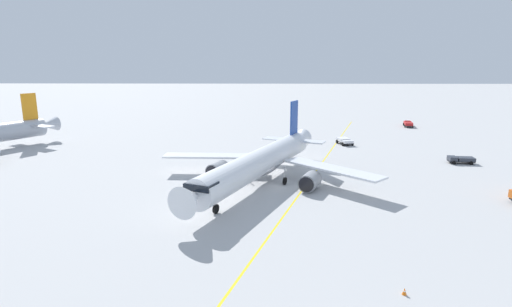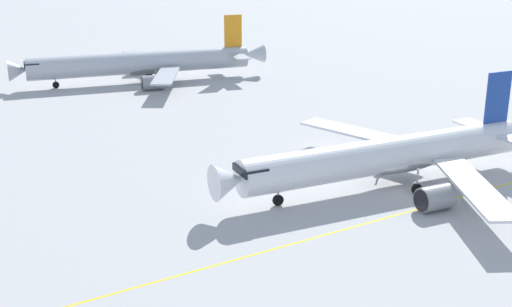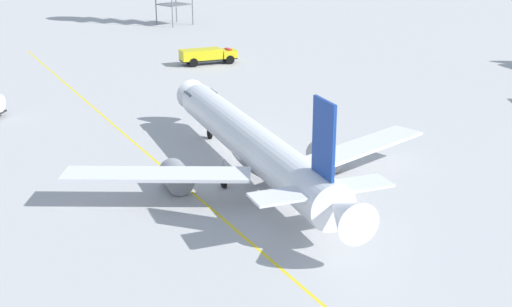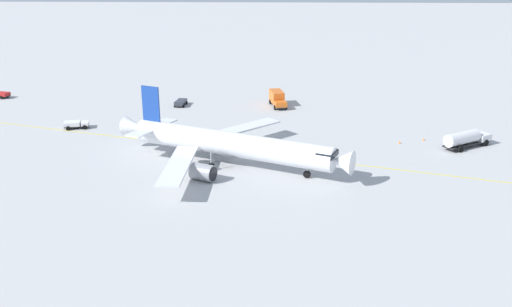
{
  "view_description": "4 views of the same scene",
  "coord_description": "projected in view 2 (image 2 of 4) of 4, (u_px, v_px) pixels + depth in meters",
  "views": [
    {
      "loc": [
        0.72,
        55.01,
        17.03
      ],
      "look_at": [
        1.8,
        -3.3,
        3.99
      ],
      "focal_mm": 28.28,
      "sensor_mm": 36.0,
      "label": 1
    },
    {
      "loc": [
        -32.37,
        57.81,
        25.71
      ],
      "look_at": [
        8.59,
        11.4,
        4.92
      ],
      "focal_mm": 47.6,
      "sensor_mm": 36.0,
      "label": 2
    },
    {
      "loc": [
        -41.39,
        -43.38,
        23.23
      ],
      "look_at": [
        -0.17,
        -2.52,
        3.12
      ],
      "focal_mm": 48.99,
      "sensor_mm": 36.0,
      "label": 3
    },
    {
      "loc": [
        81.72,
        6.12,
        30.63
      ],
      "look_at": [
        3.6,
        3.44,
        2.72
      ],
      "focal_mm": 39.48,
      "sensor_mm": 36.0,
      "label": 4
    }
  ],
  "objects": [
    {
      "name": "airliner_main",
      "position": [
        390.0,
        157.0,
        69.88
      ],
      "size": [
        31.97,
        36.87,
        10.86
      ],
      "rotation": [
        0.0,
        0.0,
        1.16
      ],
      "color": "white",
      "rests_on": "ground_plane"
    },
    {
      "name": "ground_plane",
      "position": [
        392.0,
        190.0,
        69.57
      ],
      "size": [
        600.0,
        600.0,
        0.0
      ],
      "primitive_type": "plane",
      "color": "#B2B2B2"
    },
    {
      "name": "taxiway_centreline",
      "position": [
        414.0,
        210.0,
        64.64
      ],
      "size": [
        43.19,
        137.29,
        0.01
      ],
      "rotation": [
        0.0,
        0.0,
        1.27
      ],
      "color": "yellow",
      "rests_on": "ground_plane"
    },
    {
      "name": "airliner_secondary",
      "position": [
        144.0,
        64.0,
        116.87
      ],
      "size": [
        27.94,
        39.87,
        10.9
      ],
      "rotation": [
        0.0,
        0.0,
        1.05
      ],
      "color": "#B2B7C1",
      "rests_on": "ground_plane"
    }
  ]
}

